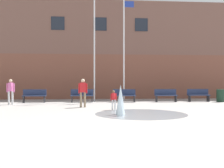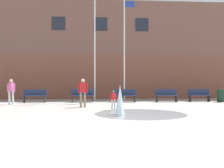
% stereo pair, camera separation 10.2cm
% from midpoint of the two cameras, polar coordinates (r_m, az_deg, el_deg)
% --- Properties ---
extents(ground_plane, '(100.00, 100.00, 0.00)m').
position_cam_midpoint_polar(ground_plane, '(7.85, 1.22, -9.82)').
color(ground_plane, gray).
extents(library_building, '(36.00, 6.05, 8.36)m').
position_cam_midpoint_polar(library_building, '(25.14, -2.58, 6.70)').
color(library_building, brown).
rests_on(library_building, ground).
extents(splash_fountain, '(4.03, 4.03, 1.29)m').
position_cam_midpoint_polar(splash_fountain, '(11.35, 3.37, -4.64)').
color(splash_fountain, gray).
rests_on(splash_fountain, ground).
extents(park_bench_left_of_flagpoles, '(1.60, 0.44, 0.91)m').
position_cam_midpoint_polar(park_bench_left_of_flagpoles, '(18.88, -16.30, -2.44)').
color(park_bench_left_of_flagpoles, '#28282D').
rests_on(park_bench_left_of_flagpoles, ground).
extents(park_bench_under_left_flagpole, '(1.60, 0.44, 0.91)m').
position_cam_midpoint_polar(park_bench_under_left_flagpole, '(18.56, -6.30, -2.48)').
color(park_bench_under_left_flagpole, '#28282D').
rests_on(park_bench_under_left_flagpole, ground).
extents(park_bench_center, '(1.60, 0.44, 0.91)m').
position_cam_midpoint_polar(park_bench_center, '(18.46, 2.96, -2.49)').
color(park_bench_center, '#28282D').
rests_on(park_bench_center, ground).
extents(park_bench_near_trashcan, '(1.60, 0.44, 0.91)m').
position_cam_midpoint_polar(park_bench_near_trashcan, '(19.14, 11.88, -2.40)').
color(park_bench_near_trashcan, '#28282D').
rests_on(park_bench_near_trashcan, ground).
extents(park_bench_far_right, '(1.60, 0.44, 0.91)m').
position_cam_midpoint_polar(park_bench_far_right, '(20.08, 18.55, -2.28)').
color(park_bench_far_right, '#28282D').
rests_on(park_bench_far_right, ground).
extents(child_in_fountain, '(0.31, 0.24, 0.99)m').
position_cam_midpoint_polar(child_in_fountain, '(13.26, 0.53, -3.16)').
color(child_in_fountain, silver).
rests_on(child_in_fountain, ground).
extents(adult_watching, '(0.50, 0.35, 1.59)m').
position_cam_midpoint_polar(adult_watching, '(17.56, -20.96, -1.17)').
color(adult_watching, silver).
rests_on(adult_watching, ground).
extents(teen_by_trashcan, '(0.50, 0.21, 1.59)m').
position_cam_midpoint_polar(teen_by_trashcan, '(14.71, -6.17, -1.43)').
color(teen_by_trashcan, '#89755B').
rests_on(teen_by_trashcan, ground).
extents(flagpole_left, '(0.80, 0.10, 8.59)m').
position_cam_midpoint_polar(flagpole_left, '(19.49, -3.54, 9.65)').
color(flagpole_left, silver).
rests_on(flagpole_left, ground).
extents(flagpole_right, '(0.80, 0.10, 7.82)m').
position_cam_midpoint_polar(flagpole_right, '(19.58, 2.93, 8.45)').
color(flagpole_right, silver).
rests_on(flagpole_right, ground).
extents(trash_can, '(0.56, 0.56, 0.90)m').
position_cam_midpoint_polar(trash_can, '(20.26, 22.81, -2.35)').
color(trash_can, '#193323').
rests_on(trash_can, ground).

